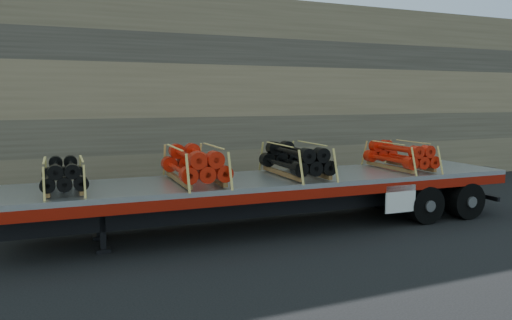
{
  "coord_description": "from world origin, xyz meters",
  "views": [
    {
      "loc": [
        -6.08,
        -11.57,
        3.46
      ],
      "look_at": [
        -0.33,
        1.57,
        1.67
      ],
      "focal_mm": 35.0,
      "sensor_mm": 36.0,
      "label": 1
    }
  ],
  "objects_px": {
    "bundle_front": "(64,175)",
    "bundle_midrear": "(296,160)",
    "trailer": "(273,202)",
    "bundle_midfront": "(195,165)",
    "bundle_rear": "(400,156)"
  },
  "relations": [
    {
      "from": "bundle_midfront",
      "to": "bundle_rear",
      "type": "xyz_separation_m",
      "value": [
        6.2,
        -0.22,
        -0.04
      ]
    },
    {
      "from": "trailer",
      "to": "bundle_midfront",
      "type": "distance_m",
      "value": 2.4
    },
    {
      "from": "bundle_midrear",
      "to": "bundle_rear",
      "type": "height_order",
      "value": "bundle_midrear"
    },
    {
      "from": "bundle_midfront",
      "to": "bundle_rear",
      "type": "height_order",
      "value": "bundle_midfront"
    },
    {
      "from": "bundle_front",
      "to": "bundle_midrear",
      "type": "bearing_deg",
      "value": -0.0
    },
    {
      "from": "bundle_front",
      "to": "bundle_midrear",
      "type": "relative_size",
      "value": 0.82
    },
    {
      "from": "bundle_front",
      "to": "bundle_midfront",
      "type": "height_order",
      "value": "bundle_midfront"
    },
    {
      "from": "trailer",
      "to": "bundle_midrear",
      "type": "relative_size",
      "value": 5.82
    },
    {
      "from": "bundle_midrear",
      "to": "bundle_front",
      "type": "bearing_deg",
      "value": 180.0
    },
    {
      "from": "bundle_front",
      "to": "bundle_midrear",
      "type": "xyz_separation_m",
      "value": [
        5.84,
        -0.21,
        0.07
      ]
    },
    {
      "from": "bundle_front",
      "to": "bundle_midrear",
      "type": "distance_m",
      "value": 5.85
    },
    {
      "from": "bundle_midrear",
      "to": "bundle_rear",
      "type": "distance_m",
      "value": 3.41
    },
    {
      "from": "bundle_midrear",
      "to": "trailer",
      "type": "bearing_deg",
      "value": 180.0
    },
    {
      "from": "bundle_midfront",
      "to": "bundle_rear",
      "type": "distance_m",
      "value": 6.21
    },
    {
      "from": "bundle_midfront",
      "to": "bundle_midrear",
      "type": "xyz_separation_m",
      "value": [
        2.8,
        -0.1,
        -0.01
      ]
    }
  ]
}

